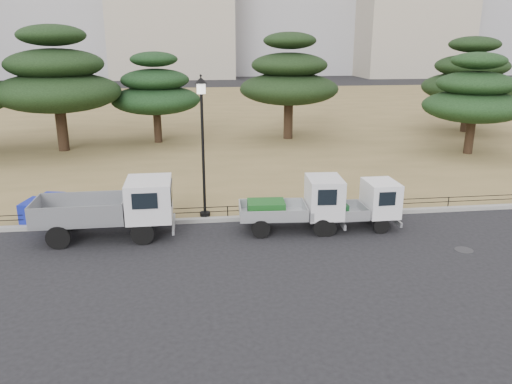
{
  "coord_description": "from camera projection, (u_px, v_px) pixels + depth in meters",
  "views": [
    {
      "loc": [
        -2.28,
        -15.34,
        6.61
      ],
      "look_at": [
        0.0,
        2.0,
        1.3
      ],
      "focal_mm": 35.0,
      "sensor_mm": 36.0,
      "label": 1
    }
  ],
  "objects": [
    {
      "name": "pine_east_far",
      "position": [
        471.0,
        78.0,
        35.97
      ],
      "size": [
        6.77,
        6.77,
        6.8
      ],
      "color": "black",
      "rests_on": "lawn"
    },
    {
      "name": "pine_center_left",
      "position": [
        156.0,
        91.0,
        32.24
      ],
      "size": [
        5.74,
        5.74,
        5.83
      ],
      "color": "black",
      "rests_on": "lawn"
    },
    {
      "name": "manhole",
      "position": [
        464.0,
        250.0,
        16.43
      ],
      "size": [
        0.6,
        0.6,
        0.01
      ],
      "primitive_type": "cylinder",
      "color": "#2D2D30",
      "rests_on": "ground"
    },
    {
      "name": "pipe_fence",
      "position": [
        253.0,
        208.0,
        19.24
      ],
      "size": [
        38.0,
        0.04,
        0.4
      ],
      "color": "black",
      "rests_on": "lawn"
    },
    {
      "name": "lawn",
      "position": [
        215.0,
        115.0,
        45.77
      ],
      "size": [
        120.0,
        56.0,
        0.15
      ],
      "primitive_type": "cube",
      "color": "olive",
      "rests_on": "ground"
    },
    {
      "name": "ground",
      "position": [
        264.0,
        246.0,
        16.76
      ],
      "size": [
        220.0,
        220.0,
        0.0
      ],
      "primitive_type": "plane",
      "color": "black"
    },
    {
      "name": "pine_west_near",
      "position": [
        56.0,
        80.0,
        29.46
      ],
      "size": [
        7.41,
        7.41,
        7.41
      ],
      "color": "black",
      "rests_on": "lawn"
    },
    {
      "name": "truck_kei_front",
      "position": [
        299.0,
        204.0,
        17.96
      ],
      "size": [
        3.76,
        1.81,
        1.94
      ],
      "rotation": [
        0.0,
        0.0,
        -0.07
      ],
      "color": "black",
      "rests_on": "ground"
    },
    {
      "name": "pine_center_right",
      "position": [
        289.0,
        78.0,
        33.31
      ],
      "size": [
        6.64,
        6.64,
        7.05
      ],
      "color": "black",
      "rests_on": "lawn"
    },
    {
      "name": "truck_kei_rear",
      "position": [
        358.0,
        205.0,
        18.14
      ],
      "size": [
        3.34,
        1.48,
        1.74
      ],
      "rotation": [
        0.0,
        0.0,
        0.01
      ],
      "color": "black",
      "rests_on": "ground"
    },
    {
      "name": "tarp_pile",
      "position": [
        47.0,
        209.0,
        18.63
      ],
      "size": [
        1.8,
        1.48,
        1.06
      ],
      "rotation": [
        0.0,
        0.0,
        -0.21
      ],
      "color": "#1522A3",
      "rests_on": "lawn"
    },
    {
      "name": "truck_large",
      "position": [
        113.0,
        206.0,
        17.25
      ],
      "size": [
        4.65,
        1.9,
        2.02
      ],
      "rotation": [
        0.0,
        0.0,
        0.01
      ],
      "color": "black",
      "rests_on": "ground"
    },
    {
      "name": "curb",
      "position": [
        254.0,
        218.0,
        19.2
      ],
      "size": [
        120.0,
        0.25,
        0.16
      ],
      "primitive_type": "cube",
      "color": "gray",
      "rests_on": "ground"
    },
    {
      "name": "pine_east_near",
      "position": [
        475.0,
        96.0,
        28.9
      ],
      "size": [
        5.82,
        5.82,
        5.88
      ],
      "color": "black",
      "rests_on": "lawn"
    },
    {
      "name": "street_lamp",
      "position": [
        202.0,
        124.0,
        18.21
      ],
      "size": [
        0.47,
        0.47,
        5.23
      ],
      "color": "black",
      "rests_on": "lawn"
    }
  ]
}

